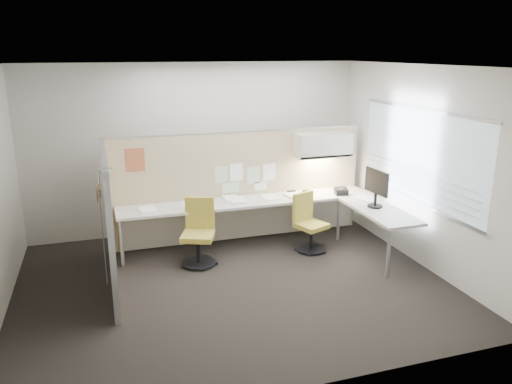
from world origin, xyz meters
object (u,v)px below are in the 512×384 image
object	(u,v)px
desk	(271,209)
chair_right	(308,224)
monitor	(376,186)
chair_left	(199,234)
phone	(341,191)

from	to	relation	value
desk	chair_right	size ratio (longest dim) A/B	4.56
chair_right	monitor	bearing A→B (deg)	-46.51
desk	chair_right	distance (m)	0.62
chair_left	monitor	world-z (taller)	monitor
desk	phone	size ratio (longest dim) A/B	16.60
chair_right	monitor	distance (m)	1.17
desk	monitor	size ratio (longest dim) A/B	7.09
chair_left	monitor	distance (m)	2.69
monitor	phone	world-z (taller)	monitor
phone	monitor	bearing A→B (deg)	-66.04
desk	phone	xyz separation A→B (m)	(1.20, 0.01, 0.18)
desk	chair_left	world-z (taller)	chair_left
chair_left	phone	bearing A→B (deg)	29.21
phone	desk	bearing A→B (deg)	-168.37
chair_right	phone	xyz separation A→B (m)	(0.71, 0.35, 0.37)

